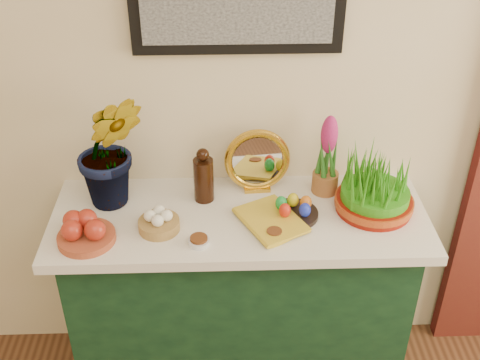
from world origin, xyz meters
name	(u,v)px	position (x,y,z in m)	size (l,w,h in m)	color
sideboard	(240,302)	(-0.14, 2.00, 0.42)	(1.30, 0.45, 0.85)	#163C1E
tablecloth	(240,217)	(-0.14, 2.00, 0.87)	(1.40, 0.55, 0.04)	silver
hyacinth_green	(108,132)	(-0.61, 2.09, 1.19)	(0.30, 0.26, 0.61)	#29691F
apple_bowl	(85,231)	(-0.68, 1.86, 0.93)	(0.25, 0.25, 0.10)	#9F4326
garlic_basket	(159,222)	(-0.43, 1.92, 0.92)	(0.15, 0.15, 0.08)	#B08747
vinegar_cruet	(204,177)	(-0.27, 2.10, 0.99)	(0.08, 0.08, 0.22)	black
mirror	(257,161)	(-0.07, 2.17, 1.01)	(0.26, 0.08, 0.26)	gold
book	(249,228)	(-0.11, 1.89, 0.91)	(0.17, 0.25, 0.03)	gold
spice_dish_left	(199,241)	(-0.29, 1.83, 0.90)	(0.08, 0.08, 0.03)	silver
spice_dish_right	(274,234)	(-0.02, 1.86, 0.90)	(0.07, 0.07, 0.03)	silver
egg_plate	(294,210)	(0.06, 1.98, 0.92)	(0.22, 0.22, 0.08)	black
hyacinth_pink	(327,159)	(0.20, 2.14, 1.04)	(0.10, 0.10, 0.33)	#9B5E2F
wheatgrass_sabzeh	(376,186)	(0.36, 2.01, 0.99)	(0.29, 0.29, 0.24)	maroon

